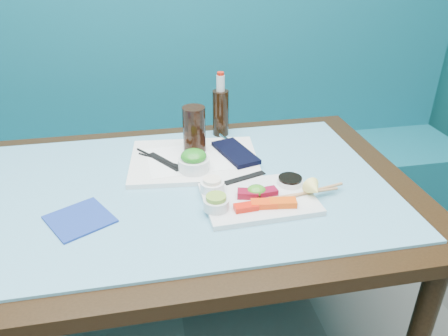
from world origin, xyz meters
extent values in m
cube|color=#115C6B|center=(0.00, 2.22, 0.23)|extent=(3.00, 0.55, 0.45)
cube|color=#115C6B|center=(0.00, 2.44, 0.70)|extent=(3.00, 0.12, 0.95)
cube|color=black|center=(0.00, 1.45, 0.73)|extent=(1.40, 0.90, 0.04)
cylinder|color=black|center=(-0.62, 1.82, 0.35)|extent=(0.06, 0.06, 0.71)
cylinder|color=black|center=(0.62, 1.82, 0.35)|extent=(0.06, 0.06, 0.71)
cube|color=#60A2C0|center=(0.00, 1.45, 0.75)|extent=(1.22, 0.76, 0.01)
cube|color=silver|center=(0.21, 1.33, 0.77)|extent=(0.31, 0.23, 0.02)
cube|color=red|center=(0.16, 1.27, 0.78)|extent=(0.06, 0.03, 0.02)
cube|color=#FF3B0A|center=(0.21, 1.28, 0.78)|extent=(0.07, 0.04, 0.02)
cube|color=#F14B09|center=(0.26, 1.27, 0.78)|extent=(0.08, 0.04, 0.02)
cube|color=maroon|center=(0.18, 1.33, 0.78)|extent=(0.06, 0.05, 0.02)
cube|color=maroon|center=(0.24, 1.33, 0.78)|extent=(0.06, 0.04, 0.02)
ellipsoid|color=#3F9121|center=(0.21, 1.34, 0.79)|extent=(0.07, 0.06, 0.03)
cylinder|color=silver|center=(0.09, 1.29, 0.79)|extent=(0.08, 0.08, 0.03)
cylinder|color=olive|center=(0.09, 1.29, 0.81)|extent=(0.07, 0.07, 0.01)
cylinder|color=white|center=(0.09, 1.38, 0.79)|extent=(0.09, 0.09, 0.03)
cylinder|color=#FCE7CF|center=(0.09, 1.38, 0.81)|extent=(0.05, 0.05, 0.01)
cylinder|color=white|center=(0.32, 1.38, 0.78)|extent=(0.09, 0.09, 0.01)
cylinder|color=black|center=(0.32, 1.38, 0.79)|extent=(0.09, 0.09, 0.01)
cone|color=#FFF278|center=(0.36, 1.30, 0.80)|extent=(0.06, 0.05, 0.05)
cube|color=black|center=(0.20, 1.43, 0.78)|extent=(0.13, 0.06, 0.00)
cylinder|color=#A9774F|center=(0.32, 1.31, 0.78)|extent=(0.23, 0.03, 0.01)
cylinder|color=tan|center=(0.33, 1.31, 0.78)|extent=(0.26, 0.07, 0.01)
cube|color=white|center=(0.07, 1.59, 0.77)|extent=(0.43, 0.34, 0.02)
cube|color=white|center=(0.07, 1.59, 0.77)|extent=(0.30, 0.22, 0.00)
cylinder|color=white|center=(0.06, 1.51, 0.79)|extent=(0.11, 0.11, 0.04)
ellipsoid|color=#227D1C|center=(0.06, 1.51, 0.82)|extent=(0.09, 0.09, 0.04)
cylinder|color=black|center=(0.08, 1.64, 0.85)|extent=(0.08, 0.08, 0.15)
cube|color=black|center=(0.20, 1.59, 0.78)|extent=(0.13, 0.21, 0.01)
cylinder|color=silver|center=(0.20, 1.69, 0.78)|extent=(0.04, 0.10, 0.01)
cylinder|color=black|center=(-0.03, 1.58, 0.78)|extent=(0.16, 0.22, 0.01)
cylinder|color=black|center=(-0.02, 1.58, 0.78)|extent=(0.17, 0.15, 0.01)
cube|color=black|center=(-0.03, 1.58, 0.78)|extent=(0.11, 0.14, 0.00)
cylinder|color=black|center=(0.19, 1.79, 0.84)|extent=(0.06, 0.06, 0.16)
cylinder|color=silver|center=(0.19, 1.79, 0.95)|extent=(0.03, 0.03, 0.06)
cylinder|color=red|center=(0.19, 1.79, 0.98)|extent=(0.03, 0.03, 0.01)
cube|color=navy|center=(-0.26, 1.33, 0.76)|extent=(0.20, 0.20, 0.01)
camera|label=1|loc=(-0.08, 0.35, 1.41)|focal=35.00mm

